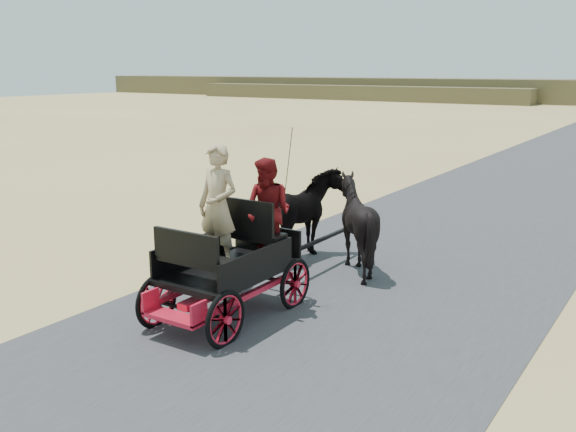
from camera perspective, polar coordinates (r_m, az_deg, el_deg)
The scene contains 8 objects.
ground at distance 10.04m, azimuth 4.18°, elevation -7.87°, with size 140.00×140.00×0.00m, color tan.
road at distance 10.04m, azimuth 4.18°, elevation -7.84°, with size 6.00×140.00×0.01m, color #38383A.
ridge_near at distance 74.73m, azimuth 5.75°, elevation 10.86°, with size 40.00×4.00×1.60m, color brown.
carriage at distance 9.52m, azimuth -5.31°, elevation -6.76°, with size 1.30×2.40×0.72m, color black, non-canonical shape.
horse_left at distance 12.05m, azimuth 1.45°, elevation -0.05°, with size 0.91×2.01×1.70m, color black.
horse_right at distance 11.52m, azimuth 6.11°, elevation -0.72°, with size 1.37×1.54×1.70m, color black.
driver_man at distance 9.33m, azimuth -6.25°, elevation 0.86°, with size 0.66×0.43×1.80m, color tan.
passenger_woman at distance 9.49m, azimuth -1.79°, elevation 0.45°, with size 0.77×0.60×1.58m, color #660C0F.
Camera 1 is at (4.51, -8.22, 3.58)m, focal length 40.00 mm.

